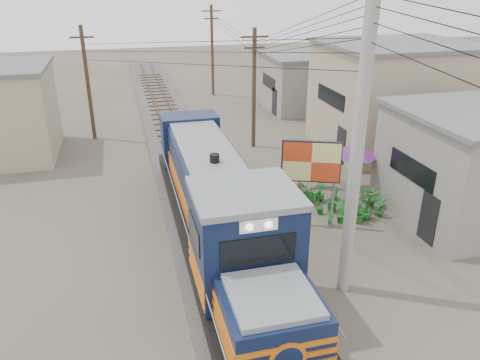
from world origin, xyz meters
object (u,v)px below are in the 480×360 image
object	(u,v)px
locomotive	(219,209)
market_umbrella	(355,150)
vendor	(322,170)
billboard	(311,164)

from	to	relation	value
locomotive	market_umbrella	world-z (taller)	locomotive
market_umbrella	vendor	size ratio (longest dim) A/B	1.37
billboard	vendor	distance (m)	4.28
market_umbrella	billboard	bearing A→B (deg)	-142.65
locomotive	billboard	size ratio (longest dim) A/B	4.42
locomotive	billboard	bearing A→B (deg)	14.85
locomotive	vendor	world-z (taller)	locomotive
billboard	vendor	xyz separation A→B (m)	(2.03, 3.31, -1.80)
locomotive	market_umbrella	xyz separation A→B (m)	(7.28, 3.56, 0.41)
market_umbrella	vendor	bearing A→B (deg)	146.38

